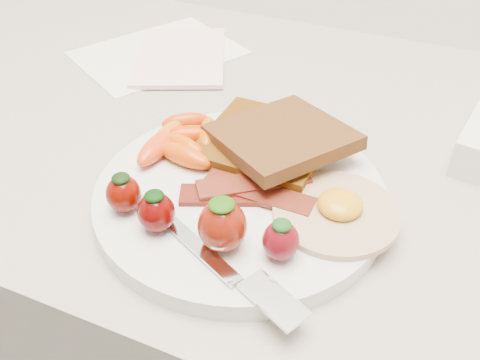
% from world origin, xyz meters
% --- Properties ---
extents(plate, '(0.27, 0.27, 0.02)m').
position_xyz_m(plate, '(-0.02, 1.57, 0.91)').
color(plate, silver).
rests_on(plate, counter).
extents(toast_lower, '(0.12, 0.12, 0.01)m').
position_xyz_m(toast_lower, '(-0.02, 1.64, 0.93)').
color(toast_lower, '#462405').
rests_on(toast_lower, plate).
extents(toast_upper, '(0.16, 0.16, 0.03)m').
position_xyz_m(toast_upper, '(0.00, 1.63, 0.94)').
color(toast_upper, '#42240F').
rests_on(toast_upper, toast_lower).
extents(fried_egg, '(0.12, 0.12, 0.02)m').
position_xyz_m(fried_egg, '(0.08, 1.57, 0.92)').
color(fried_egg, beige).
rests_on(fried_egg, plate).
extents(bacon_strips, '(0.12, 0.09, 0.01)m').
position_xyz_m(bacon_strips, '(-0.00, 1.56, 0.92)').
color(bacon_strips, '#430C06').
rests_on(bacon_strips, plate).
extents(baby_carrots, '(0.08, 0.11, 0.02)m').
position_xyz_m(baby_carrots, '(-0.10, 1.60, 0.93)').
color(baby_carrots, '#CD3300').
rests_on(baby_carrots, plate).
extents(strawberries, '(0.17, 0.04, 0.05)m').
position_xyz_m(strawberries, '(-0.02, 1.50, 0.94)').
color(strawberries, '#580801').
rests_on(strawberries, plate).
extents(fork, '(0.18, 0.09, 0.00)m').
position_xyz_m(fork, '(0.01, 1.48, 0.92)').
color(fork, silver).
rests_on(fork, plate).
extents(paper_sheet, '(0.24, 0.26, 0.00)m').
position_xyz_m(paper_sheet, '(-0.25, 1.81, 0.90)').
color(paper_sheet, white).
rests_on(paper_sheet, counter).
extents(notepad, '(0.18, 0.21, 0.01)m').
position_xyz_m(notepad, '(-0.21, 1.81, 0.91)').
color(notepad, '#F8D2DF').
rests_on(notepad, paper_sheet).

